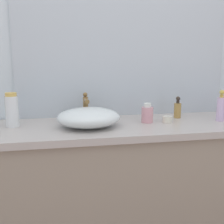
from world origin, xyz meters
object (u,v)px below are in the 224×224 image
object	(u,v)px
perfume_bottle	(12,110)
spray_can	(147,114)
lotion_bottle	(221,108)
candle_jar	(167,119)
sink_basin	(89,117)
soap_dispenser	(178,109)

from	to	relation	value
perfume_bottle	spray_can	distance (m)	0.79
lotion_bottle	spray_can	world-z (taller)	lotion_bottle
spray_can	candle_jar	distance (m)	0.13
sink_basin	perfume_bottle	size ratio (longest dim) A/B	1.83
sink_basin	spray_can	world-z (taller)	spray_can
lotion_bottle	soap_dispenser	bearing A→B (deg)	149.00
perfume_bottle	candle_jar	world-z (taller)	perfume_bottle
soap_dispenser	sink_basin	bearing A→B (deg)	-166.98
lotion_bottle	spray_can	size ratio (longest dim) A/B	1.65
candle_jar	soap_dispenser	bearing A→B (deg)	45.08
sink_basin	lotion_bottle	bearing A→B (deg)	0.22
perfume_bottle	soap_dispenser	bearing A→B (deg)	2.88
spray_can	soap_dispenser	bearing A→B (deg)	20.44
soap_dispenser	perfume_bottle	size ratio (longest dim) A/B	0.72
soap_dispenser	spray_can	xyz separation A→B (m)	(-0.23, -0.09, -0.01)
sink_basin	spray_can	size ratio (longest dim) A/B	3.02
lotion_bottle	perfume_bottle	distance (m)	1.25
sink_basin	lotion_bottle	world-z (taller)	lotion_bottle
lotion_bottle	spray_can	distance (m)	0.46
soap_dispenser	lotion_bottle	world-z (taller)	lotion_bottle
soap_dispenser	candle_jar	xyz separation A→B (m)	(-0.12, -0.12, -0.04)
perfume_bottle	lotion_bottle	bearing A→B (deg)	-3.82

